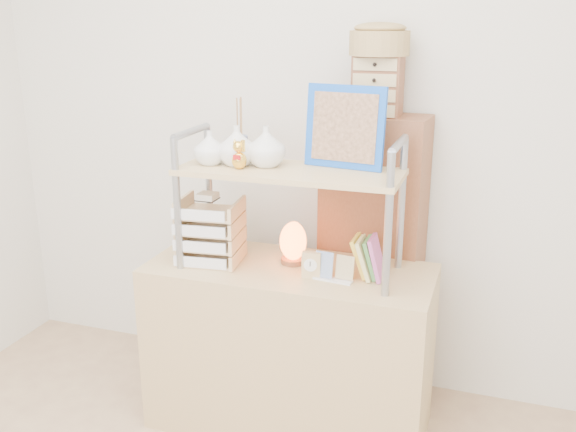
% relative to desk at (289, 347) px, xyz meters
% --- Properties ---
extents(room_shell, '(3.42, 3.41, 2.61)m').
position_rel_desk_xyz_m(room_shell, '(0.00, -0.81, 1.32)').
color(room_shell, silver).
rests_on(room_shell, ground).
extents(desk, '(1.20, 0.50, 0.75)m').
position_rel_desk_xyz_m(desk, '(0.00, 0.00, 0.00)').
color(desk, tan).
rests_on(desk, ground).
extents(cabinet, '(0.47, 0.27, 1.35)m').
position_rel_desk_xyz_m(cabinet, '(0.28, 0.37, 0.30)').
color(cabinet, brown).
rests_on(cabinet, ground).
extents(hutch, '(0.90, 0.34, 0.75)m').
position_rel_desk_xyz_m(hutch, '(-0.06, 0.01, 0.82)').
color(hutch, '#9398A1').
rests_on(hutch, desk).
extents(letter_tray, '(0.27, 0.26, 0.30)m').
position_rel_desk_xyz_m(letter_tray, '(-0.35, -0.04, 0.50)').
color(letter_tray, '#E0BF86').
rests_on(letter_tray, desk).
extents(salt_lamp, '(0.12, 0.11, 0.18)m').
position_rel_desk_xyz_m(salt_lamp, '(-0.00, 0.05, 0.47)').
color(salt_lamp, brown).
rests_on(salt_lamp, desk).
extents(desk_clock, '(0.08, 0.04, 0.11)m').
position_rel_desk_xyz_m(desk_clock, '(0.12, -0.07, 0.43)').
color(desk_clock, tan).
rests_on(desk_clock, desk).
extents(postcard_stand, '(0.16, 0.06, 0.11)m').
position_rel_desk_xyz_m(postcard_stand, '(0.21, -0.07, 0.41)').
color(postcard_stand, white).
rests_on(postcard_stand, desk).
extents(drawer_chest, '(0.20, 0.16, 0.25)m').
position_rel_desk_xyz_m(drawer_chest, '(0.28, 0.35, 1.10)').
color(drawer_chest, brown).
rests_on(drawer_chest, cabinet).
extents(woven_basket, '(0.25, 0.25, 0.10)m').
position_rel_desk_xyz_m(woven_basket, '(0.28, 0.35, 1.28)').
color(woven_basket, olive).
rests_on(woven_basket, drawer_chest).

